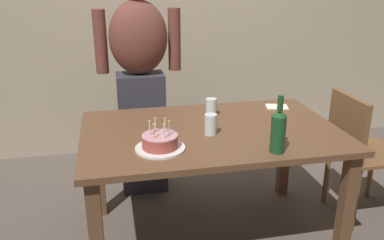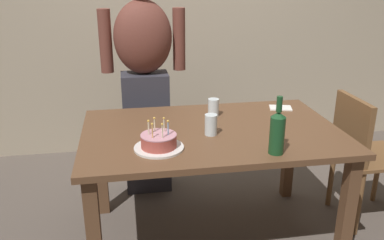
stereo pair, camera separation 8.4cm
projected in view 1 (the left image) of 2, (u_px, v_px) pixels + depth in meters
The scene contains 10 objects.
ground_plane at pixel (209, 235), 2.63m from camera, with size 10.00×10.00×0.00m, color #564C44.
back_wall at pixel (168, 9), 3.61m from camera, with size 5.20×0.10×2.60m, color tan.
dining_table at pixel (211, 144), 2.41m from camera, with size 1.50×0.96×0.74m.
birthday_cake at pixel (160, 143), 2.09m from camera, with size 0.26×0.26×0.16m.
water_glass_near at pixel (211, 124), 2.28m from camera, with size 0.07×0.07×0.12m, color silver.
water_glass_far at pixel (211, 107), 2.58m from camera, with size 0.07×0.07×0.11m, color silver.
wine_bottle at pixel (278, 130), 2.03m from camera, with size 0.08×0.08×0.30m.
napkin_stack at pixel (277, 107), 2.76m from camera, with size 0.15×0.11×0.01m, color white.
person_man_bearded at pixel (140, 80), 2.92m from camera, with size 0.61×0.27×1.66m.
dining_chair at pixel (358, 147), 2.69m from camera, with size 0.42×0.42×0.87m.
Camera 1 is at (-0.57, -2.14, 1.60)m, focal length 37.82 mm.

